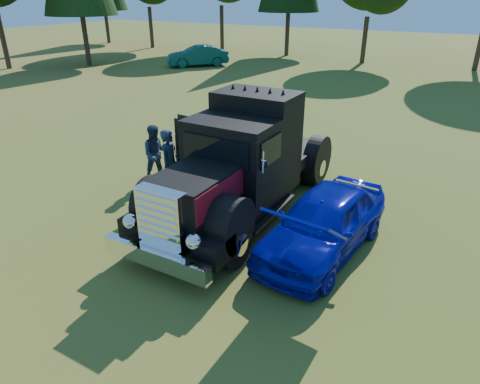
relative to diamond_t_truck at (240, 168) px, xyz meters
name	(u,v)px	position (x,y,z in m)	size (l,w,h in m)	color
ground	(172,266)	(-0.06, -2.77, -1.28)	(120.00, 120.00, 0.00)	#3C601C
diamond_t_truck	(240,168)	(0.00, 0.00, 0.00)	(3.38, 7.16, 3.00)	black
hotrod_coupe	(324,222)	(2.47, -0.63, -0.57)	(2.06, 4.36, 1.89)	#083BAD
spectator_near	(170,164)	(-2.17, -0.03, -0.32)	(0.70, 0.46, 1.93)	#21334F
spectator_far	(156,154)	(-3.16, 0.56, -0.40)	(0.85, 0.66, 1.75)	#1E2E47
distant_teal_car	(198,56)	(-14.53, 19.02, -0.53)	(1.58, 4.53, 1.49)	#0B3944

